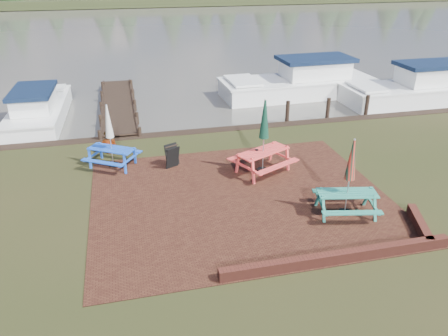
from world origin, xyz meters
TOP-DOWN VIEW (x-y plane):
  - ground at (0.00, 0.00)m, footprint 120.00×120.00m
  - paving at (0.00, 1.00)m, footprint 9.00×7.50m
  - brick_wall at (2.15, -2.42)m, footprint 6.21×1.79m
  - water at (0.00, 37.00)m, footprint 120.00×60.00m
  - picnic_table_teal at (2.71, -0.57)m, footprint 1.94×1.80m
  - picnic_table_red at (1.24, 2.62)m, footprint 2.41×2.32m
  - picnic_table_blue at (-3.80, 4.30)m, footprint 2.15×2.09m
  - chalkboard at (-1.74, 3.74)m, footprint 0.54×0.66m
  - jetty at (-3.50, 11.28)m, footprint 1.76×9.08m
  - boat_jetty at (-7.08, 10.50)m, footprint 2.38×6.54m
  - boat_near at (6.36, 11.72)m, footprint 8.51×3.18m
  - boat_far at (11.68, 9.03)m, footprint 7.37×2.65m
  - person at (-3.92, 5.58)m, footprint 0.66×0.44m

SIDE VIEW (x-z plane):
  - ground at x=0.00m, z-range 0.00..0.00m
  - water at x=0.00m, z-range -0.01..0.01m
  - paving at x=0.00m, z-range 0.00..0.02m
  - jetty at x=-3.50m, z-range -0.39..0.61m
  - brick_wall at x=2.15m, z-range 0.00..0.30m
  - boat_jetty at x=-7.08m, z-range -0.58..1.31m
  - chalkboard at x=-1.74m, z-range 0.01..0.82m
  - boat_near at x=6.36m, z-range -0.66..1.62m
  - boat_far at x=11.68m, z-range -0.66..1.63m
  - picnic_table_blue at x=-3.80m, z-range -0.34..1.92m
  - picnic_table_teal at x=2.71m, z-range -0.35..1.97m
  - person at x=-3.92m, z-range 0.00..1.77m
  - picnic_table_red at x=1.24m, z-range -0.39..2.21m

